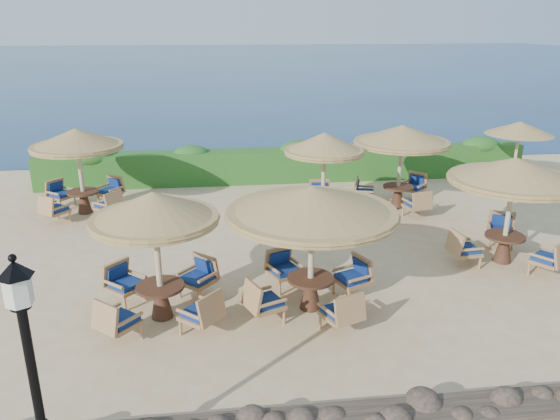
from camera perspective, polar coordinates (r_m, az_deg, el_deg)
The scene contains 11 objects.
ground at distance 13.79m, azimuth 4.80°, elevation -5.18°, with size 120.00×120.00×0.00m, color #D3B686.
sea at distance 82.52m, azimuth -5.34°, elevation 15.16°, with size 160.00×160.00×0.00m, color #0C2651.
hedge at distance 20.31m, azimuth 0.76°, elevation 4.72°, with size 18.00×0.90×1.20m, color #1E5019.
lamp_post at distance 7.18m, azimuth -24.02°, elevation -17.74°, with size 0.44×0.44×3.31m.
extra_parasol at distance 20.68m, azimuth 23.76°, elevation 7.82°, with size 2.30×2.30×2.41m.
cafe_set_0 at distance 10.75m, azimuth -12.81°, elevation -2.81°, with size 2.56×2.56×2.65m.
cafe_set_1 at distance 10.76m, azimuth 3.35°, elevation -1.05°, with size 3.44×3.44×2.65m.
cafe_set_2 at distance 14.07m, azimuth 23.13°, elevation 2.34°, with size 3.07×3.07×2.65m.
cafe_set_3 at distance 17.59m, azimuth -20.31°, elevation 5.29°, with size 2.74×2.74×2.65m.
cafe_set_4 at distance 15.95m, azimuth 4.60°, elevation 5.00°, with size 2.76×2.60×2.65m.
cafe_set_5 at distance 17.42m, azimuth 12.56°, elevation 6.38°, with size 2.98×2.98×2.65m.
Camera 1 is at (-2.67, -12.29, 5.67)m, focal length 35.00 mm.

